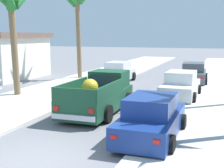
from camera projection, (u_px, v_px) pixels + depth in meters
name	position (u px, v px, depth m)	size (l,w,h in m)	color
ground_plane	(36.00, 160.00, 9.10)	(160.00, 160.00, 0.00)	slate
sidewalk_left	(73.00, 86.00, 21.89)	(5.07, 60.00, 0.12)	beige
sidewalk_right	(222.00, 95.00, 18.57)	(5.07, 60.00, 0.12)	beige
curb_left	(88.00, 87.00, 21.51)	(0.16, 60.00, 0.10)	silver
curb_right	(203.00, 94.00, 18.96)	(0.16, 60.00, 0.10)	silver
pickup_truck	(99.00, 95.00, 14.66)	(2.28, 5.24, 1.80)	#19472D
car_left_near	(151.00, 119.00, 10.85)	(2.04, 4.27, 1.54)	navy
car_right_near	(193.00, 74.00, 23.53)	(2.20, 4.33, 1.54)	#474C56
car_left_mid	(118.00, 73.00, 24.04)	(2.04, 4.27, 1.54)	silver
car_right_mid	(181.00, 86.00, 17.90)	(2.09, 4.29, 1.54)	silver
palm_tree_left_mid	(13.00, 4.00, 17.64)	(3.50, 3.70, 6.61)	brown
palm_tree_right_mid	(78.00, 3.00, 24.71)	(3.68, 3.56, 7.37)	brown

